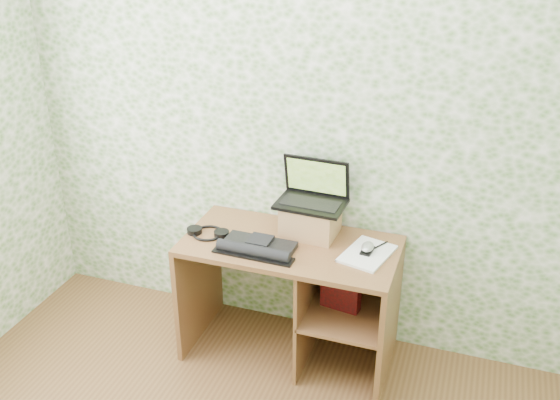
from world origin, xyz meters
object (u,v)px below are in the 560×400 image
at_px(riser, 311,220).
at_px(keyboard, 257,247).
at_px(notepad, 367,254).
at_px(laptop, 313,193).
at_px(desk, 304,284).

distance_m(riser, keyboard, 0.36).
height_order(riser, keyboard, riser).
bearing_deg(notepad, riser, 174.78).
bearing_deg(riser, keyboard, -128.44).
xyz_separation_m(riser, laptop, (0.00, 0.04, 0.15)).
bearing_deg(riser, laptop, 90.00).
distance_m(laptop, keyboard, 0.44).
bearing_deg(notepad, keyboard, -151.18).
relative_size(desk, notepad, 3.81).
height_order(laptop, notepad, laptop).
height_order(riser, laptop, laptop).
relative_size(laptop, keyboard, 0.86).
distance_m(desk, laptop, 0.53).
xyz_separation_m(desk, laptop, (-0.00, 0.16, 0.51)).
relative_size(desk, laptop, 3.07).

